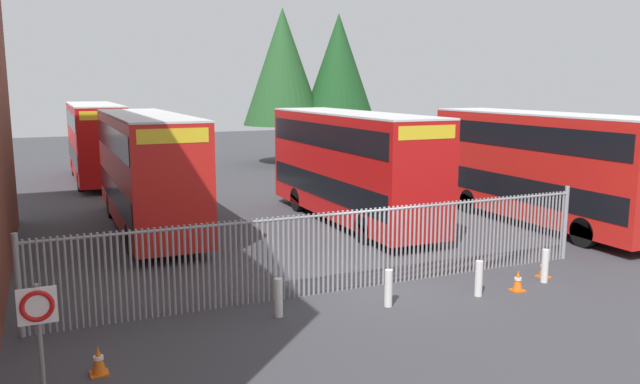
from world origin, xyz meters
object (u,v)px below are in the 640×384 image
double_decker_bus_near_gate (542,164)px  double_decker_bus_behind_fence_left (351,163)px  bollard_near_right (479,279)px  double_decker_bus_behind_fence_right (147,167)px  traffic_cone_near_kerb (518,281)px  double_decker_bus_far_back (95,139)px  bollard_far_right (545,266)px  traffic_cone_mid_forecourt (544,268)px  speed_limit_sign_post (39,322)px  traffic_cone_by_gate (99,360)px  bollard_center_front (388,288)px  bollard_near_left (279,298)px

double_decker_bus_near_gate → double_decker_bus_behind_fence_left: same height
double_decker_bus_near_gate → bollard_near_right: double_decker_bus_near_gate is taller
double_decker_bus_behind_fence_left → double_decker_bus_behind_fence_right: bearing=166.2°
traffic_cone_near_kerb → double_decker_bus_far_back: bearing=108.9°
double_decker_bus_behind_fence_left → double_decker_bus_behind_fence_right: size_ratio=1.00×
double_decker_bus_near_gate → bollard_far_right: bearing=-131.6°
double_decker_bus_far_back → traffic_cone_mid_forecourt: (10.21, -24.67, -2.13)m
speed_limit_sign_post → traffic_cone_by_gate: bearing=59.0°
traffic_cone_near_kerb → double_decker_bus_behind_fence_left: bearing=91.6°
bollard_center_front → traffic_cone_mid_forecourt: size_ratio=1.61×
bollard_near_left → traffic_cone_near_kerb: (6.54, -0.82, -0.19)m
traffic_cone_mid_forecourt → traffic_cone_near_kerb: size_ratio=1.00×
double_decker_bus_behind_fence_right → bollard_center_front: size_ratio=11.38×
traffic_cone_mid_forecourt → traffic_cone_near_kerb: bearing=-156.5°
traffic_cone_near_kerb → speed_limit_sign_post: speed_limit_sign_post is taller
bollard_far_right → traffic_cone_near_kerb: size_ratio=1.61×
double_decker_bus_far_back → traffic_cone_mid_forecourt: 26.79m
bollard_center_front → bollard_far_right: size_ratio=1.00×
double_decker_bus_far_back → bollard_near_right: double_decker_bus_far_back is taller
bollard_far_right → traffic_cone_mid_forecourt: bearing=49.3°
traffic_cone_mid_forecourt → double_decker_bus_behind_fence_right: bearing=131.2°
traffic_cone_near_kerb → traffic_cone_mid_forecourt: bearing=23.5°
double_decker_bus_far_back → bollard_center_front: size_ratio=11.38×
double_decker_bus_behind_fence_left → bollard_near_right: bearing=-95.7°
double_decker_bus_near_gate → traffic_cone_by_gate: bearing=-158.4°
double_decker_bus_far_back → traffic_cone_mid_forecourt: bearing=-67.5°
traffic_cone_mid_forecourt → bollard_near_left: bearing=178.9°
double_decker_bus_near_gate → traffic_cone_mid_forecourt: bearing=-131.7°
traffic_cone_mid_forecourt → traffic_cone_near_kerb: same height
double_decker_bus_behind_fence_left → double_decker_bus_behind_fence_right: 7.86m
bollard_near_left → bollard_center_front: 2.80m
bollard_far_right → traffic_cone_near_kerb: (-1.22, -0.31, -0.19)m
double_decker_bus_far_back → bollard_near_right: (7.48, -25.22, -1.95)m
bollard_near_right → traffic_cone_near_kerb: (1.21, -0.11, -0.19)m
double_decker_bus_near_gate → speed_limit_sign_post: 19.92m
double_decker_bus_behind_fence_right → traffic_cone_near_kerb: bearing=-55.3°
bollard_center_front → bollard_far_right: same height
bollard_near_right → traffic_cone_by_gate: 9.57m
double_decker_bus_far_back → bollard_near_right: bearing=-73.5°
bollard_far_right → speed_limit_sign_post: speed_limit_sign_post is taller
double_decker_bus_near_gate → traffic_cone_by_gate: (-17.13, -6.77, -2.13)m
double_decker_bus_behind_fence_left → traffic_cone_near_kerb: size_ratio=18.32×
bollard_near_left → bollard_near_right: size_ratio=1.00×
bollard_center_front → traffic_cone_by_gate: bearing=-171.5°
bollard_far_right → double_decker_bus_behind_fence_right: bearing=129.4°
double_decker_bus_behind_fence_right → bollard_near_left: bearing=-82.7°
bollard_near_left → double_decker_bus_behind_fence_right: bearing=97.3°
bollard_far_right → traffic_cone_near_kerb: 1.27m
double_decker_bus_behind_fence_right → traffic_cone_mid_forecourt: double_decker_bus_behind_fence_right is taller
double_decker_bus_far_back → bollard_center_front: (4.91, -24.95, -1.95)m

